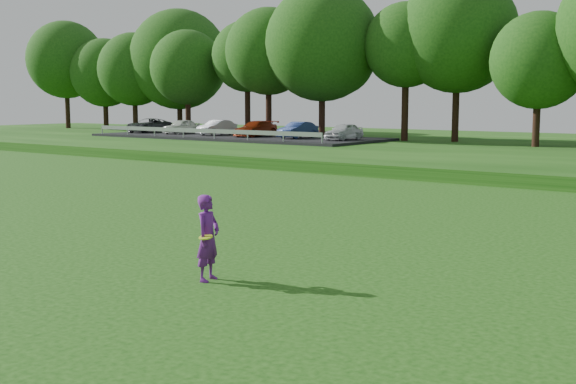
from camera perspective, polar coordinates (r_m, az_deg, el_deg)
The scene contains 6 objects.
ground at distance 16.96m, azimuth -15.83°, elevation -5.22°, with size 140.00×140.00×0.00m, color #15410C.
berm at distance 46.06m, azimuth 20.00°, elevation 2.76°, with size 130.00×30.00×0.60m, color #15410C.
walking_path at distance 32.97m, azimuth 12.90°, elevation 0.90°, with size 130.00×1.60×0.04m, color gray.
treeline at distance 49.99m, azimuth 21.76°, elevation 11.97°, with size 104.00×7.00×15.00m, color #16430F, non-canonical shape.
parking_lot at distance 57.10m, azimuth -4.62°, elevation 4.74°, with size 24.00×9.00×1.38m.
woman at distance 14.45m, azimuth -6.34°, elevation -3.62°, with size 0.54×0.70×1.73m.
Camera 1 is at (13.21, -10.00, 3.60)m, focal length 45.00 mm.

